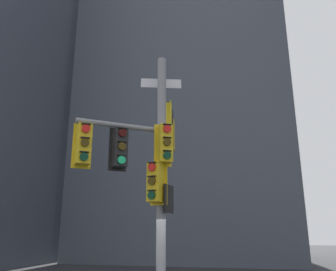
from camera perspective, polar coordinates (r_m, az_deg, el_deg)
building_mid_block at (r=38.97m, az=3.65°, el=17.39°), size 17.17×17.17×47.03m
signal_pole_assembly at (r=9.68m, az=-2.53°, el=-2.79°), size 2.44×4.76×7.03m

